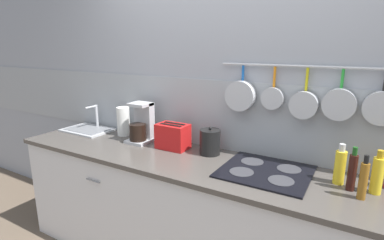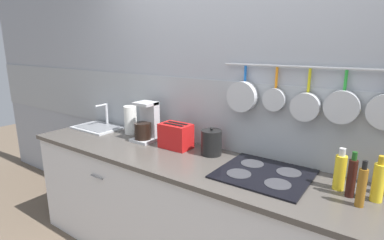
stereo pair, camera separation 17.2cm
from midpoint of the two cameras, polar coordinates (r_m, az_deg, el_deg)
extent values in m
cube|color=#999EA8|center=(2.31, 5.52, 3.38)|extent=(7.20, 0.06, 2.60)
cube|color=#9EA3A8|center=(2.33, 5.40, 0.81)|extent=(7.20, 0.07, 0.54)
cylinder|color=#B7BABF|center=(2.03, 21.76, 9.34)|extent=(1.39, 0.02, 0.02)
cylinder|color=#1959B2|center=(2.19, 7.46, 8.87)|extent=(0.02, 0.02, 0.11)
cylinder|color=#B7BABF|center=(2.18, 6.96, 4.58)|extent=(0.22, 0.07, 0.22)
cylinder|color=orange|center=(2.11, 13.20, 7.99)|extent=(0.02, 0.02, 0.14)
cylinder|color=#B7BABF|center=(2.11, 12.81, 4.00)|extent=(0.15, 0.04, 0.15)
cylinder|color=gold|center=(2.06, 18.82, 7.33)|extent=(0.02, 0.02, 0.15)
cylinder|color=#B7BABF|center=(2.05, 18.28, 2.71)|extent=(0.18, 0.06, 0.18)
cylinder|color=green|center=(2.03, 24.59, 7.17)|extent=(0.02, 0.02, 0.12)
cylinder|color=#B7BABF|center=(2.02, 24.04, 2.68)|extent=(0.20, 0.06, 0.20)
cylinder|color=#B7BABF|center=(2.02, 30.37, 1.88)|extent=(0.20, 0.04, 0.20)
cube|color=silver|center=(2.33, 0.89, -19.36)|extent=(3.30, 0.62, 0.89)
cylinder|color=slate|center=(2.46, -20.34, -10.83)|extent=(0.14, 0.01, 0.01)
cube|color=#4C4742|center=(2.11, 0.94, -8.83)|extent=(3.34, 0.66, 0.03)
cube|color=#B7BABF|center=(3.09, -20.73, -1.79)|extent=(0.47, 0.32, 0.01)
cube|color=slate|center=(3.09, -20.75, -1.62)|extent=(0.40, 0.26, 0.00)
cylinder|color=#B7BABF|center=(3.14, -19.19, 0.63)|extent=(0.03, 0.03, 0.23)
cylinder|color=#B7BABF|center=(3.07, -20.26, 2.30)|extent=(0.02, 0.13, 0.02)
cylinder|color=white|center=(2.81, -14.67, -0.26)|extent=(0.12, 0.12, 0.26)
cube|color=#B7BABF|center=(2.61, -11.73, -3.90)|extent=(0.19, 0.20, 0.02)
cube|color=#B7BABF|center=(2.61, -10.92, -0.26)|extent=(0.17, 0.07, 0.34)
cylinder|color=black|center=(2.56, -12.20, -2.29)|extent=(0.14, 0.14, 0.14)
cube|color=#B7BABF|center=(2.54, -11.77, 2.92)|extent=(0.17, 0.15, 0.02)
cube|color=red|center=(2.39, -5.74, -3.15)|extent=(0.25, 0.16, 0.20)
cube|color=black|center=(2.34, -6.21, -0.96)|extent=(0.19, 0.03, 0.00)
cube|color=black|center=(2.38, -5.40, -0.66)|extent=(0.19, 0.03, 0.00)
cube|color=black|center=(2.46, -8.27, -1.78)|extent=(0.02, 0.02, 0.02)
cylinder|color=black|center=(2.26, 1.26, -4.23)|extent=(0.16, 0.16, 0.19)
sphere|color=black|center=(2.22, 1.27, -1.62)|extent=(0.02, 0.02, 0.02)
cube|color=black|center=(2.01, 11.43, -9.61)|extent=(0.56, 0.51, 0.01)
cylinder|color=#38383D|center=(1.96, 6.92, -9.81)|extent=(0.16, 0.16, 0.00)
cylinder|color=#38383D|center=(1.88, 14.08, -11.17)|extent=(0.16, 0.16, 0.00)
cylinder|color=#38383D|center=(2.13, 9.14, -7.85)|extent=(0.16, 0.16, 0.00)
cylinder|color=#38383D|center=(2.06, 15.73, -8.98)|extent=(0.16, 0.16, 0.00)
cylinder|color=yellow|center=(1.95, 24.08, -8.30)|extent=(0.06, 0.06, 0.20)
cylinder|color=beige|center=(1.91, 24.45, -4.87)|extent=(0.03, 0.03, 0.04)
cylinder|color=#33140F|center=(1.89, 25.90, -9.07)|extent=(0.05, 0.05, 0.21)
cylinder|color=#194C19|center=(1.85, 26.33, -5.38)|extent=(0.03, 0.03, 0.05)
cylinder|color=#8C5919|center=(1.81, 27.47, -10.37)|extent=(0.04, 0.04, 0.20)
cylinder|color=black|center=(1.77, 27.93, -6.68)|extent=(0.02, 0.02, 0.04)
cylinder|color=yellow|center=(1.92, 29.64, -9.28)|extent=(0.06, 0.06, 0.21)
cylinder|color=#B28C19|center=(1.88, 30.11, -5.72)|extent=(0.03, 0.03, 0.05)
camera|label=1|loc=(0.09, -92.37, -0.60)|focal=28.00mm
camera|label=2|loc=(0.09, 87.63, 0.60)|focal=28.00mm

